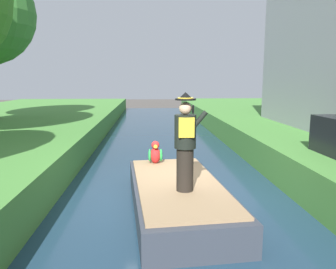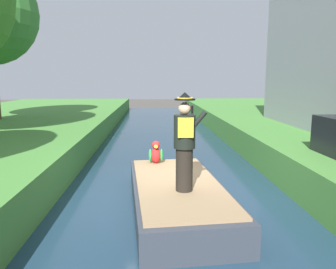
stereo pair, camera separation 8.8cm
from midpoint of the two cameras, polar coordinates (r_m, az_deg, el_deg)
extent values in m
plane|color=#4C4742|center=(7.72, 0.83, -11.56)|extent=(80.00, 80.00, 0.00)
cube|color=#1E384C|center=(7.70, 0.83, -11.22)|extent=(5.29, 48.00, 0.10)
cube|color=#333842|center=(6.88, 1.34, -10.88)|extent=(2.16, 4.34, 0.56)
cube|color=#997A56|center=(6.78, 1.35, -8.46)|extent=(1.99, 3.99, 0.05)
cylinder|color=black|center=(6.16, 2.56, -6.09)|extent=(0.32, 0.32, 0.82)
cylinder|color=black|center=(6.01, 2.61, 0.54)|extent=(0.40, 0.40, 0.62)
cube|color=gold|center=(5.81, 2.82, 1.22)|extent=(0.28, 0.06, 0.36)
sphere|color=#DBA884|center=(5.96, 2.64, 4.58)|extent=(0.23, 0.23, 0.23)
cylinder|color=black|center=(5.95, 2.65, 6.16)|extent=(0.38, 0.38, 0.03)
cone|color=black|center=(5.94, 2.66, 6.83)|extent=(0.26, 0.26, 0.12)
cylinder|color=gold|center=(5.94, 2.66, 6.40)|extent=(0.29, 0.29, 0.02)
cylinder|color=black|center=(5.97, 4.77, 2.20)|extent=(0.38, 0.09, 0.43)
cube|color=black|center=(5.91, 3.96, 4.43)|extent=(0.03, 0.08, 0.15)
ellipsoid|color=red|center=(8.21, -2.53, -3.63)|extent=(0.26, 0.32, 0.40)
sphere|color=red|center=(8.11, -2.54, -1.84)|extent=(0.20, 0.20, 0.20)
cone|color=yellow|center=(8.02, -2.52, -2.05)|extent=(0.09, 0.09, 0.09)
ellipsoid|color=green|center=(8.21, -3.51, -3.64)|extent=(0.08, 0.20, 0.32)
ellipsoid|color=green|center=(8.21, -1.55, -3.62)|extent=(0.08, 0.20, 0.32)
camera|label=1|loc=(0.04, -90.36, -0.06)|focal=34.90mm
camera|label=2|loc=(0.04, 89.64, 0.06)|focal=34.90mm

